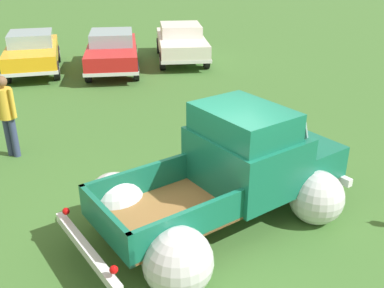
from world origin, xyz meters
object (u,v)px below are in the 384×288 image
object	(u,v)px
vintage_pickup_truck	(233,176)
show_car_2	(112,50)
show_car_1	(32,51)
spectator_0	(7,111)
show_car_3	(181,41)

from	to	relation	value
vintage_pickup_truck	show_car_2	xyz separation A→B (m)	(0.07, 10.42, 0.03)
show_car_1	spectator_0	world-z (taller)	spectator_0
show_car_2	spectator_0	distance (m)	7.47
show_car_3	spectator_0	xyz separation A→B (m)	(-6.51, -7.22, 0.26)
show_car_2	show_car_3	distance (m)	3.02
show_car_1	show_car_3	size ratio (longest dim) A/B	0.91
vintage_pickup_truck	show_car_3	distance (m)	11.48
show_car_2	spectator_0	xyz separation A→B (m)	(-3.56, -6.56, 0.26)
show_car_1	vintage_pickup_truck	bearing A→B (deg)	19.04
show_car_3	spectator_0	size ratio (longest dim) A/B	2.66
show_car_1	show_car_2	xyz separation A→B (m)	(2.79, -0.89, 0.00)
vintage_pickup_truck	show_car_2	size ratio (longest dim) A/B	1.03
show_car_2	spectator_0	size ratio (longest dim) A/B	2.66
vintage_pickup_truck	show_car_3	bearing A→B (deg)	59.96
show_car_3	spectator_0	world-z (taller)	spectator_0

